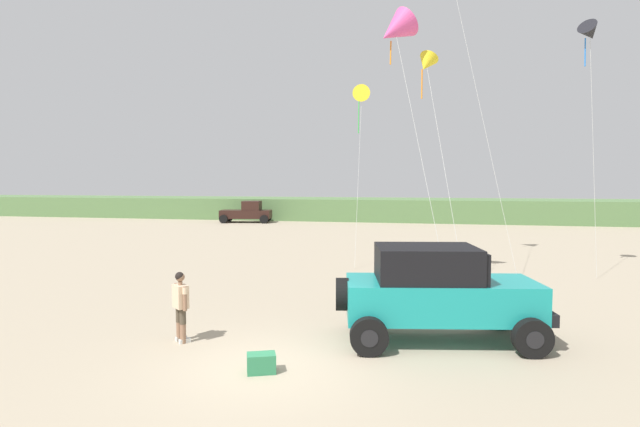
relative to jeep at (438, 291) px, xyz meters
name	(u,v)px	position (x,y,z in m)	size (l,w,h in m)	color
ground_plane	(269,367)	(-3.39, -2.41, -1.20)	(220.00, 220.00, 0.00)	tan
dune_ridge	(340,209)	(-8.94, 37.69, -0.16)	(90.00, 7.95, 2.08)	#567A47
jeep	(438,291)	(0.00, 0.00, 0.00)	(5.00, 3.11, 2.26)	teal
person_watching	(181,303)	(-5.89, -1.35, -0.26)	(0.51, 0.46, 1.67)	#8C664C
cooler_box	(261,363)	(-3.43, -2.74, -1.01)	(0.56, 0.36, 0.38)	#2D7F51
distant_pickup	(247,212)	(-16.55, 31.51, -0.26)	(4.85, 3.06, 1.98)	black
kite_orange_streamer	(395,30)	(-1.51, 6.73, 8.07)	(3.00, 4.87, 10.07)	#E04C93
kite_pink_ribbon	(590,33)	(5.96, 10.18, 8.49)	(1.20, 1.75, 10.16)	black
kite_blue_swept	(362,95)	(-3.74, 14.43, 7.09)	(1.25, 5.71, 8.88)	yellow
kite_red_delta	(426,64)	(-0.39, 7.32, 6.93)	(1.91, 4.72, 8.58)	yellow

